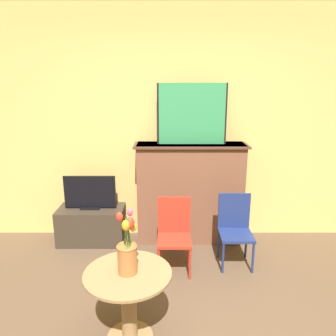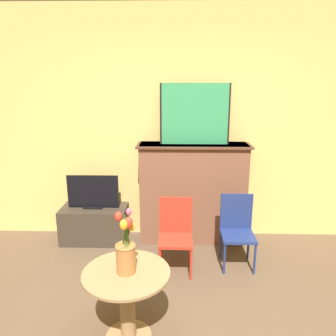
{
  "view_description": "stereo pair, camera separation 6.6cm",
  "coord_description": "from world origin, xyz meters",
  "px_view_note": "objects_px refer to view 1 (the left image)",
  "views": [
    {
      "loc": [
        -0.11,
        -1.72,
        1.87
      ],
      "look_at": [
        -0.12,
        1.21,
        1.09
      ],
      "focal_mm": 35.0,
      "sensor_mm": 36.0,
      "label": 1
    },
    {
      "loc": [
        -0.04,
        -1.72,
        1.87
      ],
      "look_at": [
        -0.12,
        1.21,
        1.09
      ],
      "focal_mm": 35.0,
      "sensor_mm": 36.0,
      "label": 2
    }
  ],
  "objects_px": {
    "tv_monitor": "(91,193)",
    "chair_red": "(175,231)",
    "chair_blue": "(236,226)",
    "painting": "(193,114)",
    "vase_tulips": "(129,252)"
  },
  "relations": [
    {
      "from": "tv_monitor",
      "to": "chair_red",
      "type": "relative_size",
      "value": 0.81
    },
    {
      "from": "chair_blue",
      "to": "tv_monitor",
      "type": "bearing_deg",
      "value": 163.72
    },
    {
      "from": "tv_monitor",
      "to": "chair_red",
      "type": "distance_m",
      "value": 1.15
    },
    {
      "from": "painting",
      "to": "chair_blue",
      "type": "relative_size",
      "value": 1.05
    },
    {
      "from": "vase_tulips",
      "to": "tv_monitor",
      "type": "bearing_deg",
      "value": 111.9
    },
    {
      "from": "painting",
      "to": "tv_monitor",
      "type": "relative_size",
      "value": 1.29
    },
    {
      "from": "vase_tulips",
      "to": "chair_red",
      "type": "bearing_deg",
      "value": 70.6
    },
    {
      "from": "vase_tulips",
      "to": "chair_blue",
      "type": "bearing_deg",
      "value": 48.04
    },
    {
      "from": "tv_monitor",
      "to": "vase_tulips",
      "type": "distance_m",
      "value": 1.69
    },
    {
      "from": "painting",
      "to": "chair_red",
      "type": "height_order",
      "value": "painting"
    },
    {
      "from": "chair_red",
      "to": "chair_blue",
      "type": "bearing_deg",
      "value": 10.01
    },
    {
      "from": "painting",
      "to": "chair_red",
      "type": "bearing_deg",
      "value": -107.74
    },
    {
      "from": "chair_blue",
      "to": "chair_red",
      "type": "bearing_deg",
      "value": -169.99
    },
    {
      "from": "chair_blue",
      "to": "vase_tulips",
      "type": "relative_size",
      "value": 1.6
    },
    {
      "from": "chair_blue",
      "to": "vase_tulips",
      "type": "xyz_separation_m",
      "value": [
        -0.98,
        -1.09,
        0.31
      ]
    }
  ]
}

